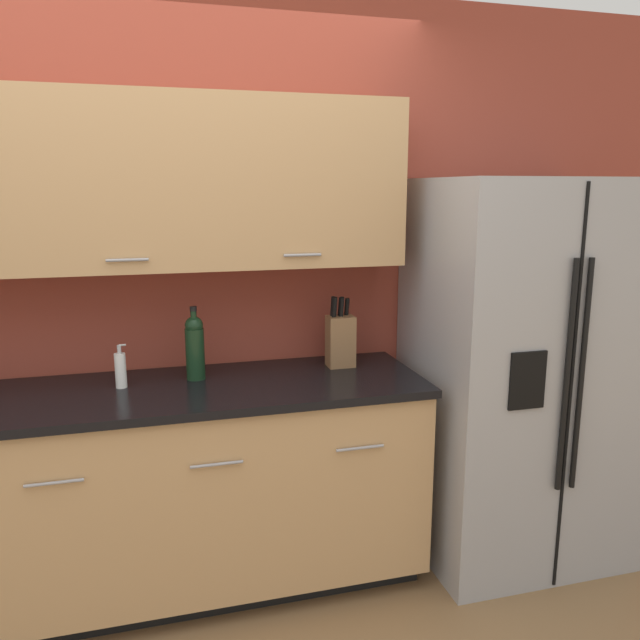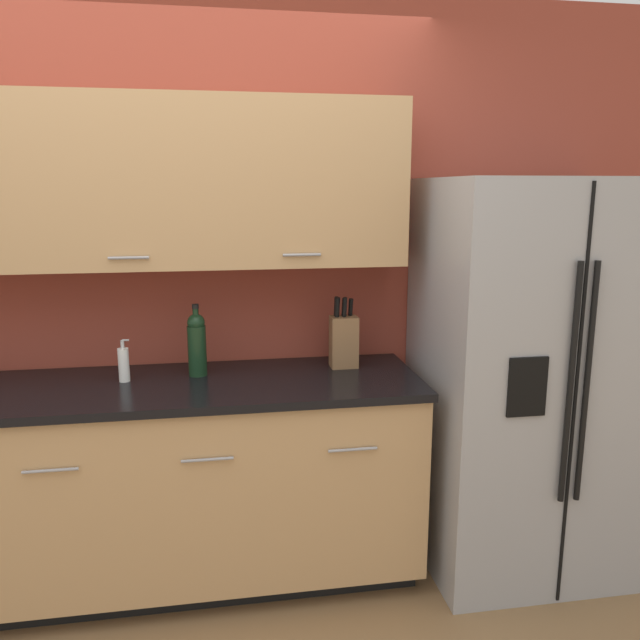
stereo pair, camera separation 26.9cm
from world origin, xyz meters
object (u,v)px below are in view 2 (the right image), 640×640
soap_dispenser (124,364)px  refrigerator (528,378)px  knife_block (344,340)px  wine_bottle (197,343)px

soap_dispenser → refrigerator: bearing=-3.8°
knife_block → wine_bottle: (-0.66, -0.02, 0.02)m
wine_bottle → knife_block: bearing=2.0°
wine_bottle → soap_dispenser: (-0.31, -0.04, -0.07)m
knife_block → wine_bottle: bearing=-178.0°
refrigerator → knife_block: size_ratio=5.39×
refrigerator → wine_bottle: 1.51m
soap_dispenser → knife_block: bearing=3.8°
knife_block → wine_bottle: knife_block is taller
refrigerator → knife_block: 0.86m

